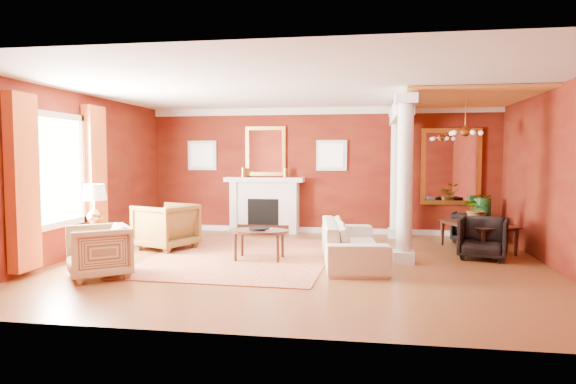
% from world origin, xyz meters
% --- Properties ---
extents(ground, '(8.00, 8.00, 0.00)m').
position_xyz_m(ground, '(0.00, 0.00, 0.00)').
color(ground, brown).
rests_on(ground, ground).
extents(room_shell, '(8.04, 7.04, 2.92)m').
position_xyz_m(room_shell, '(0.00, 0.00, 2.02)').
color(room_shell, '#63220D').
rests_on(room_shell, ground).
extents(fireplace, '(1.85, 0.42, 1.29)m').
position_xyz_m(fireplace, '(-1.30, 3.32, 0.65)').
color(fireplace, silver).
rests_on(fireplace, ground).
extents(overmantel_mirror, '(0.95, 0.07, 1.15)m').
position_xyz_m(overmantel_mirror, '(-1.30, 3.45, 1.90)').
color(overmantel_mirror, gold).
rests_on(overmantel_mirror, fireplace).
extents(flank_window_left, '(0.70, 0.07, 0.70)m').
position_xyz_m(flank_window_left, '(-2.85, 3.46, 1.80)').
color(flank_window_left, silver).
rests_on(flank_window_left, room_shell).
extents(flank_window_right, '(0.70, 0.07, 0.70)m').
position_xyz_m(flank_window_right, '(0.25, 3.46, 1.80)').
color(flank_window_right, silver).
rests_on(flank_window_right, room_shell).
extents(left_window, '(0.21, 2.55, 2.60)m').
position_xyz_m(left_window, '(-3.89, -0.60, 1.42)').
color(left_window, white).
rests_on(left_window, room_shell).
extents(column_front, '(0.36, 0.36, 2.80)m').
position_xyz_m(column_front, '(1.70, 0.30, 1.43)').
color(column_front, silver).
rests_on(column_front, ground).
extents(column_back, '(0.36, 0.36, 2.80)m').
position_xyz_m(column_back, '(1.70, 3.00, 1.43)').
color(column_back, silver).
rests_on(column_back, ground).
extents(header_beam, '(0.30, 3.20, 0.32)m').
position_xyz_m(header_beam, '(1.70, 1.90, 2.62)').
color(header_beam, silver).
rests_on(header_beam, column_front).
extents(amber_ceiling, '(2.30, 3.40, 0.04)m').
position_xyz_m(amber_ceiling, '(2.85, 1.75, 2.87)').
color(amber_ceiling, gold).
rests_on(amber_ceiling, room_shell).
extents(dining_mirror, '(1.30, 0.07, 1.70)m').
position_xyz_m(dining_mirror, '(2.90, 3.45, 1.55)').
color(dining_mirror, gold).
rests_on(dining_mirror, room_shell).
extents(chandelier, '(0.60, 0.62, 0.75)m').
position_xyz_m(chandelier, '(2.90, 1.80, 2.25)').
color(chandelier, '#B28538').
rests_on(chandelier, room_shell).
extents(crown_trim, '(8.00, 0.08, 0.16)m').
position_xyz_m(crown_trim, '(0.00, 3.46, 2.82)').
color(crown_trim, silver).
rests_on(crown_trim, room_shell).
extents(base_trim, '(8.00, 0.08, 0.12)m').
position_xyz_m(base_trim, '(0.00, 3.46, 0.06)').
color(base_trim, silver).
rests_on(base_trim, ground).
extents(rug, '(3.20, 4.19, 0.02)m').
position_xyz_m(rug, '(-1.10, 0.41, 0.01)').
color(rug, maroon).
rests_on(rug, ground).
extents(sofa, '(0.99, 2.47, 0.94)m').
position_xyz_m(sofa, '(0.85, 0.19, 0.47)').
color(sofa, beige).
rests_on(sofa, ground).
extents(armchair_leopard, '(1.19, 1.22, 0.97)m').
position_xyz_m(armchair_leopard, '(-2.72, 0.87, 0.49)').
color(armchair_leopard, black).
rests_on(armchair_leopard, ground).
extents(armchair_stripe, '(1.12, 1.13, 0.85)m').
position_xyz_m(armchair_stripe, '(-2.78, -1.48, 0.43)').
color(armchair_stripe, '#CCB688').
rests_on(armchair_stripe, ground).
extents(coffee_table, '(1.04, 1.04, 0.52)m').
position_xyz_m(coffee_table, '(-0.73, 0.16, 0.48)').
color(coffee_table, black).
rests_on(coffee_table, ground).
extents(coffee_book, '(0.14, 0.08, 0.21)m').
position_xyz_m(coffee_book, '(-0.67, 0.11, 0.63)').
color(coffee_book, black).
rests_on(coffee_book, coffee_table).
extents(side_table, '(0.53, 0.53, 1.32)m').
position_xyz_m(side_table, '(-3.37, -0.52, 0.87)').
color(side_table, black).
rests_on(side_table, ground).
extents(dining_table, '(1.06, 1.55, 0.82)m').
position_xyz_m(dining_table, '(3.17, 1.71, 0.41)').
color(dining_table, black).
rests_on(dining_table, ground).
extents(dining_chair_near, '(0.95, 0.91, 0.80)m').
position_xyz_m(dining_chair_near, '(3.08, 0.88, 0.40)').
color(dining_chair_near, black).
rests_on(dining_chair_near, ground).
extents(dining_chair_far, '(0.82, 0.79, 0.68)m').
position_xyz_m(dining_chair_far, '(3.18, 2.68, 0.34)').
color(dining_chair_far, black).
rests_on(dining_chair_far, ground).
extents(green_urn, '(0.38, 0.38, 0.90)m').
position_xyz_m(green_urn, '(3.50, 3.00, 0.35)').
color(green_urn, '#133B1A').
rests_on(green_urn, ground).
extents(potted_plant, '(0.63, 0.67, 0.44)m').
position_xyz_m(potted_plant, '(3.12, 1.68, 1.04)').
color(potted_plant, '#26591E').
rests_on(potted_plant, dining_table).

